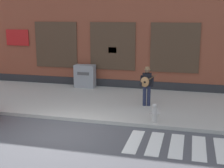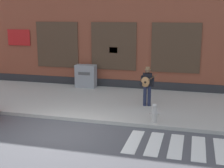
% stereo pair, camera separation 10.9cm
% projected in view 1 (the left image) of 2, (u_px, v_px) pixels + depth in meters
% --- Properties ---
extents(ground_plane, '(160.00, 160.00, 0.00)m').
position_uv_depth(ground_plane, '(64.00, 134.00, 10.65)').
color(ground_plane, '#4C4C51').
extents(sidewalk, '(28.00, 5.44, 0.14)m').
position_uv_depth(sidewalk, '(98.00, 101.00, 14.36)').
color(sidewalk, '#ADAAA3').
rests_on(sidewalk, ground).
extents(building_backdrop, '(28.00, 4.06, 8.74)m').
position_uv_depth(building_backdrop, '(121.00, 7.00, 17.87)').
color(building_backdrop, brown).
rests_on(building_backdrop, ground).
extents(crosswalk, '(5.78, 1.90, 0.01)m').
position_uv_depth(crosswalk, '(222.00, 150.00, 9.32)').
color(crosswalk, silver).
rests_on(crosswalk, ground).
extents(busker, '(0.73, 0.56, 1.69)m').
position_uv_depth(busker, '(147.00, 84.00, 13.21)').
color(busker, '#1E233D').
rests_on(busker, sidewalk).
extents(utility_box, '(1.10, 0.55, 1.22)m').
position_uv_depth(utility_box, '(85.00, 76.00, 16.70)').
color(utility_box, gray).
rests_on(utility_box, sidewalk).
extents(fire_hydrant, '(0.38, 0.20, 0.70)m').
position_uv_depth(fire_hydrant, '(154.00, 113.00, 11.33)').
color(fire_hydrant, '#B2ADA8').
rests_on(fire_hydrant, sidewalk).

